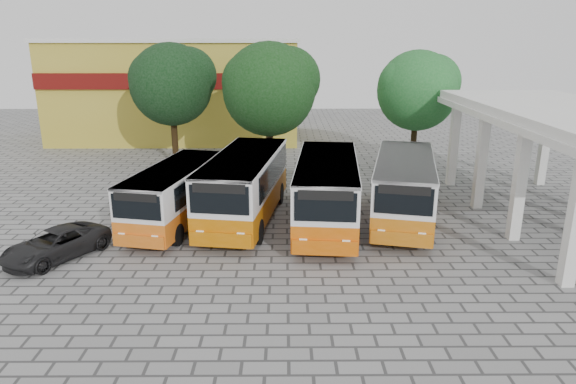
{
  "coord_description": "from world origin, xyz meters",
  "views": [
    {
      "loc": [
        -1.97,
        -18.74,
        8.27
      ],
      "look_at": [
        -1.82,
        3.92,
        1.5
      ],
      "focal_mm": 32.0,
      "sensor_mm": 36.0,
      "label": 1
    }
  ],
  "objects_px": {
    "bus_centre_right": "(327,189)",
    "parked_car": "(56,244)",
    "bus_centre_left": "(245,183)",
    "bus_far_left": "(176,192)",
    "bus_far_right": "(404,185)"
  },
  "relations": [
    {
      "from": "bus_far_right",
      "to": "parked_car",
      "type": "xyz_separation_m",
      "value": [
        -14.51,
        -4.22,
        -1.17
      ]
    },
    {
      "from": "bus_far_left",
      "to": "bus_centre_right",
      "type": "bearing_deg",
      "value": 8.97
    },
    {
      "from": "bus_far_right",
      "to": "bus_centre_left",
      "type": "bearing_deg",
      "value": -167.83
    },
    {
      "from": "bus_far_left",
      "to": "bus_centre_right",
      "type": "relative_size",
      "value": 0.9
    },
    {
      "from": "bus_far_left",
      "to": "bus_far_right",
      "type": "xyz_separation_m",
      "value": [
        10.53,
        0.38,
        0.17
      ]
    },
    {
      "from": "bus_far_left",
      "to": "parked_car",
      "type": "distance_m",
      "value": 5.62
    },
    {
      "from": "bus_far_right",
      "to": "parked_car",
      "type": "height_order",
      "value": "bus_far_right"
    },
    {
      "from": "bus_centre_left",
      "to": "bus_far_right",
      "type": "bearing_deg",
      "value": 7.58
    },
    {
      "from": "parked_car",
      "to": "bus_far_right",
      "type": "bearing_deg",
      "value": 48.05
    },
    {
      "from": "bus_centre_left",
      "to": "parked_car",
      "type": "height_order",
      "value": "bus_centre_left"
    },
    {
      "from": "bus_far_left",
      "to": "bus_far_right",
      "type": "relative_size",
      "value": 0.9
    },
    {
      "from": "bus_centre_right",
      "to": "parked_car",
      "type": "xyz_separation_m",
      "value": [
        -10.87,
        -3.52,
        -1.22
      ]
    },
    {
      "from": "bus_centre_right",
      "to": "parked_car",
      "type": "distance_m",
      "value": 11.49
    },
    {
      "from": "bus_centre_left",
      "to": "bus_centre_right",
      "type": "height_order",
      "value": "bus_centre_left"
    },
    {
      "from": "bus_far_right",
      "to": "parked_car",
      "type": "relative_size",
      "value": 2.1
    }
  ]
}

